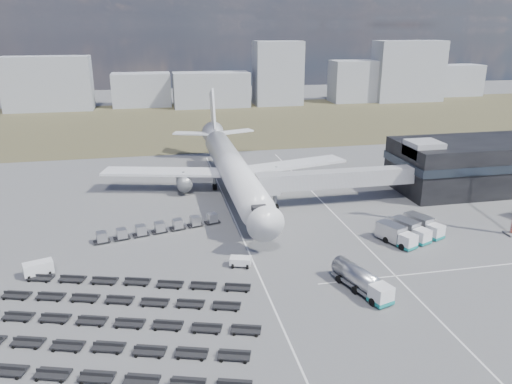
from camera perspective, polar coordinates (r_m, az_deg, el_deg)
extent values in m
plane|color=#565659|center=(72.32, 1.25, -7.86)|extent=(420.00, 420.00, 0.00)
cube|color=#454129|center=(176.65, -6.82, 7.94)|extent=(420.00, 90.00, 0.01)
cube|color=silver|center=(76.36, -1.07, -6.36)|extent=(0.25, 110.00, 0.01)
cube|color=silver|center=(81.31, 11.55, -5.15)|extent=(0.25, 110.00, 0.01)
cube|color=silver|center=(75.12, 21.85, -8.24)|extent=(40.00, 0.25, 0.01)
cube|color=black|center=(110.68, 23.28, 2.82)|extent=(30.00, 16.00, 10.00)
cube|color=#262D38|center=(110.39, 23.36, 3.41)|extent=(30.40, 16.40, 1.60)
cube|color=#939399|center=(101.59, 18.63, 4.69)|extent=(6.00, 6.00, 3.00)
cube|color=#939399|center=(93.77, 9.28, 1.53)|extent=(29.80, 3.00, 3.00)
cube|color=#939399|center=(89.50, 1.35, 0.95)|extent=(4.00, 3.60, 3.40)
cylinder|color=slate|center=(91.10, 2.18, -0.43)|extent=(0.70, 0.70, 5.10)
cylinder|color=black|center=(91.80, 2.17, -1.67)|extent=(1.40, 0.90, 1.40)
cylinder|color=white|center=(97.99, -2.65, 2.62)|extent=(5.60, 48.00, 5.60)
cone|color=white|center=(73.28, 0.67, -2.95)|extent=(5.60, 5.00, 5.60)
cone|color=white|center=(124.72, -4.73, 6.43)|extent=(5.60, 8.00, 5.60)
cube|color=black|center=(74.82, 0.34, -1.83)|extent=(2.20, 2.00, 0.80)
cube|color=white|center=(102.03, -10.33, 2.28)|extent=(25.59, 11.38, 0.50)
cube|color=white|center=(105.71, 3.90, 3.12)|extent=(25.59, 11.38, 0.50)
cylinder|color=slate|center=(100.72, -8.25, 1.17)|extent=(3.00, 5.00, 3.00)
cylinder|color=slate|center=(103.45, 2.31, 1.82)|extent=(3.00, 5.00, 3.00)
cube|color=white|center=(126.06, -7.35, 6.66)|extent=(9.49, 5.63, 0.35)
cube|color=white|center=(127.34, -2.38, 6.92)|extent=(9.49, 5.63, 0.35)
cube|color=white|center=(126.59, -4.97, 9.23)|extent=(0.50, 9.06, 11.45)
cylinder|color=slate|center=(79.80, -0.19, -4.24)|extent=(0.50, 0.50, 2.50)
cylinder|color=slate|center=(102.53, -4.74, 0.94)|extent=(0.60, 0.60, 2.50)
cylinder|color=slate|center=(103.44, -1.22, 1.16)|extent=(0.60, 0.60, 2.50)
cylinder|color=black|center=(80.09, -0.19, -4.74)|extent=(0.50, 1.20, 1.20)
cube|color=#999DA7|center=(215.23, -22.68, 11.36)|extent=(33.02, 12.00, 20.75)
cube|color=#999DA7|center=(215.36, -12.94, 11.33)|extent=(23.50, 12.00, 13.47)
cube|color=#999DA7|center=(209.04, -5.12, 11.57)|extent=(30.71, 12.00, 13.95)
cube|color=#999DA7|center=(214.12, 2.50, 13.40)|extent=(19.67, 12.00, 25.91)
cube|color=#999DA7|center=(228.78, 12.36, 12.29)|extent=(30.48, 12.00, 17.62)
cube|color=#999DA7|center=(233.89, 16.98, 13.06)|extent=(30.19, 12.00, 25.81)
cube|color=#999DA7|center=(261.73, 22.04, 11.77)|extent=(21.04, 12.00, 14.30)
cube|color=white|center=(63.11, 14.10, -11.25)|extent=(2.88, 2.88, 2.21)
cube|color=#16807D|center=(63.54, 14.04, -11.93)|extent=(3.00, 3.00, 0.48)
cylinder|color=#ABABAF|center=(65.92, 11.35, -9.25)|extent=(4.43, 7.58, 2.40)
cube|color=slate|center=(66.44, 11.29, -10.09)|extent=(4.33, 7.55, 0.34)
cylinder|color=black|center=(65.62, 12.09, -10.78)|extent=(2.69, 1.75, 1.06)
cube|color=white|center=(70.50, -1.78, -7.98)|extent=(3.30, 2.47, 1.36)
cube|color=white|center=(73.84, -23.60, -8.07)|extent=(4.09, 2.82, 2.04)
cube|color=white|center=(98.45, -1.70, 0.45)|extent=(3.78, 6.34, 2.77)
cube|color=#16807D|center=(98.81, -1.69, -0.18)|extent=(3.90, 6.46, 0.45)
cube|color=white|center=(78.85, 16.97, -5.39)|extent=(2.86, 2.81, 2.12)
cube|color=#16807D|center=(79.18, 16.92, -5.93)|extent=(2.98, 2.93, 0.43)
cube|color=#ABABAF|center=(80.63, 15.15, -4.38)|extent=(3.84, 4.98, 2.50)
cube|color=white|center=(81.28, 18.44, -4.81)|extent=(2.86, 2.81, 2.12)
cube|color=#16807D|center=(81.60, 18.38, -5.34)|extent=(2.98, 2.93, 0.43)
cube|color=#ABABAF|center=(83.01, 16.64, -3.85)|extent=(3.84, 4.98, 2.50)
cube|color=white|center=(83.77, 19.82, -4.27)|extent=(2.86, 2.81, 2.12)
cube|color=#16807D|center=(84.07, 19.76, -4.78)|extent=(2.98, 2.93, 0.43)
cube|color=#ABABAF|center=(85.44, 18.04, -3.34)|extent=(3.84, 4.98, 2.50)
cube|color=black|center=(81.31, -17.18, -5.41)|extent=(2.78, 2.10, 0.17)
cube|color=#ABABAF|center=(81.00, -17.23, -4.89)|extent=(1.86, 1.86, 1.43)
cube|color=black|center=(81.74, -15.07, -5.08)|extent=(2.78, 2.10, 0.17)
cube|color=#ABABAF|center=(81.42, -15.12, -4.56)|extent=(1.86, 1.86, 1.43)
cube|color=black|center=(82.27, -12.99, -4.75)|extent=(2.78, 2.10, 0.17)
cube|color=#ABABAF|center=(81.96, -13.03, -4.23)|extent=(1.86, 1.86, 1.43)
cube|color=black|center=(82.91, -10.94, -4.42)|extent=(2.78, 2.10, 0.17)
cube|color=#ABABAF|center=(82.60, -10.97, -3.90)|extent=(1.86, 1.86, 1.43)
cube|color=black|center=(83.66, -8.92, -4.08)|extent=(2.78, 2.10, 0.17)
cube|color=#ABABAF|center=(83.35, -8.95, -3.57)|extent=(1.86, 1.86, 1.43)
cube|color=black|center=(84.51, -6.95, -3.75)|extent=(2.78, 2.10, 0.17)
cube|color=#ABABAF|center=(84.21, -6.97, -3.24)|extent=(1.86, 1.86, 1.43)
cube|color=black|center=(85.46, -5.02, -3.42)|extent=(2.78, 2.10, 0.17)
cube|color=#ABABAF|center=(85.16, -5.03, -2.92)|extent=(1.86, 1.86, 1.43)
cube|color=black|center=(53.92, -20.68, -18.95)|extent=(34.13, 12.10, 0.79)
cube|color=black|center=(57.25, -18.63, -16.27)|extent=(34.13, 12.10, 0.79)
cube|color=black|center=(60.75, -16.86, -13.88)|extent=(34.13, 12.10, 0.79)
cube|color=black|center=(64.39, -15.31, -11.75)|extent=(29.92, 10.78, 0.79)
cube|color=black|center=(68.15, -13.95, -9.84)|extent=(29.92, 10.78, 0.79)
cube|color=#565659|center=(90.81, 27.23, -4.25)|extent=(2.17, 2.17, 0.33)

